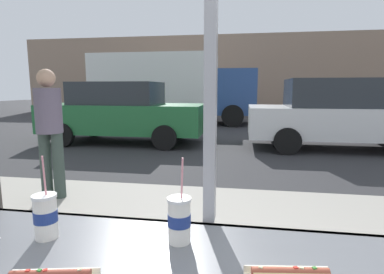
{
  "coord_description": "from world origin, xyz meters",
  "views": [
    {
      "loc": [
        0.13,
        -1.22,
        1.54
      ],
      "look_at": [
        -0.46,
        2.38,
        0.97
      ],
      "focal_mm": 28.9,
      "sensor_mm": 36.0,
      "label": 1
    }
  ],
  "objects_px": {
    "soda_cup_right": "(46,216)",
    "pedestrian": "(49,125)",
    "parked_car_green": "(123,112)",
    "parked_car_white": "(340,114)",
    "box_truck": "(170,86)",
    "soda_cup_left": "(179,219)"
  },
  "relations": [
    {
      "from": "soda_cup_right",
      "to": "pedestrian",
      "type": "distance_m",
      "value": 2.98
    },
    {
      "from": "parked_car_green",
      "to": "pedestrian",
      "type": "distance_m",
      "value": 4.95
    },
    {
      "from": "parked_car_green",
      "to": "parked_car_white",
      "type": "relative_size",
      "value": 0.97
    },
    {
      "from": "box_truck",
      "to": "pedestrian",
      "type": "xyz_separation_m",
      "value": [
        0.83,
        -10.13,
        -0.57
      ]
    },
    {
      "from": "soda_cup_left",
      "to": "pedestrian",
      "type": "distance_m",
      "value": 3.26
    },
    {
      "from": "soda_cup_left",
      "to": "soda_cup_right",
      "type": "height_order",
      "value": "same"
    },
    {
      "from": "soda_cup_left",
      "to": "box_truck",
      "type": "bearing_deg",
      "value": 103.41
    },
    {
      "from": "soda_cup_left",
      "to": "pedestrian",
      "type": "relative_size",
      "value": 0.2
    },
    {
      "from": "box_truck",
      "to": "soda_cup_right",
      "type": "bearing_deg",
      "value": -78.89
    },
    {
      "from": "soda_cup_left",
      "to": "soda_cup_right",
      "type": "distance_m",
      "value": 0.52
    },
    {
      "from": "soda_cup_right",
      "to": "box_truck",
      "type": "bearing_deg",
      "value": 101.11
    },
    {
      "from": "soda_cup_left",
      "to": "parked_car_white",
      "type": "distance_m",
      "value": 7.76
    },
    {
      "from": "pedestrian",
      "to": "soda_cup_right",
      "type": "bearing_deg",
      "value": -56.44
    },
    {
      "from": "parked_car_green",
      "to": "soda_cup_left",
      "type": "bearing_deg",
      "value": -66.63
    },
    {
      "from": "soda_cup_right",
      "to": "pedestrian",
      "type": "bearing_deg",
      "value": 123.56
    },
    {
      "from": "parked_car_green",
      "to": "box_truck",
      "type": "xyz_separation_m",
      "value": [
        0.15,
        5.28,
        0.77
      ]
    },
    {
      "from": "soda_cup_left",
      "to": "parked_car_white",
      "type": "xyz_separation_m",
      "value": [
        2.69,
        7.28,
        -0.15
      ]
    },
    {
      "from": "parked_car_green",
      "to": "pedestrian",
      "type": "relative_size",
      "value": 2.78
    },
    {
      "from": "box_truck",
      "to": "pedestrian",
      "type": "height_order",
      "value": "box_truck"
    },
    {
      "from": "parked_car_white",
      "to": "pedestrian",
      "type": "bearing_deg",
      "value": -135.02
    },
    {
      "from": "soda_cup_left",
      "to": "box_truck",
      "type": "distance_m",
      "value": 12.93
    },
    {
      "from": "soda_cup_right",
      "to": "soda_cup_left",
      "type": "bearing_deg",
      "value": 5.49
    }
  ]
}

